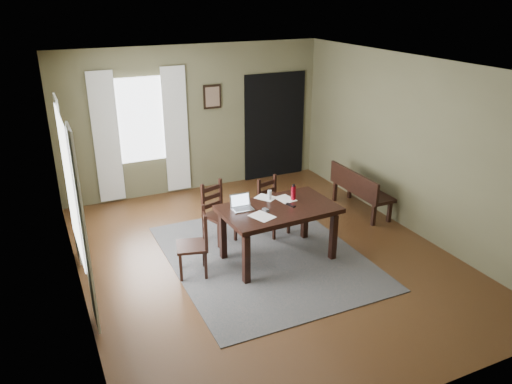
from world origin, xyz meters
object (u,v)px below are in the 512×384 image
water_bottle (293,193)px  chair_end (196,244)px  laptop (242,205)px  dining_table (278,214)px  chair_back_left (218,213)px  bench (359,187)px  chair_back_right (272,207)px

water_bottle → chair_end: bearing=-177.8°
laptop → dining_table: bearing=-17.7°
chair_back_left → bench: (2.57, -0.02, -0.01)m
bench → laptop: (-2.48, -0.70, 0.41)m
dining_table → bench: size_ratio=1.23×
chair_back_left → bench: bearing=-19.3°
chair_end → bench: chair_end is taller
dining_table → laptop: bearing=157.1°
chair_back_left → laptop: laptop is taller
chair_end → water_bottle: 1.57m
water_bottle → dining_table: bearing=-154.4°
chair_back_right → bench: 1.71m
chair_end → bench: 3.28m
chair_end → chair_back_right: bearing=129.1°
bench → water_bottle: size_ratio=5.67×
dining_table → chair_end: bearing=173.0°
bench → water_bottle: bearing=113.2°
chair_back_left → bench: chair_back_left is taller
chair_end → laptop: laptop is taller
dining_table → laptop: size_ratio=5.47×
chair_back_right → laptop: size_ratio=3.01×
chair_back_right → laptop: 1.06m
dining_table → chair_back_left: chair_back_left is taller
dining_table → bench: 2.20m
laptop → water_bottle: water_bottle is taller
chair_end → laptop: 0.82m
chair_end → laptop: size_ratio=3.10×
water_bottle → chair_back_left: bearing=139.7°
dining_table → chair_end: (-1.19, 0.09, -0.25)m
chair_end → water_bottle: bearing=106.7°
dining_table → chair_end: 1.22m
chair_back_left → bench: size_ratio=0.69×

